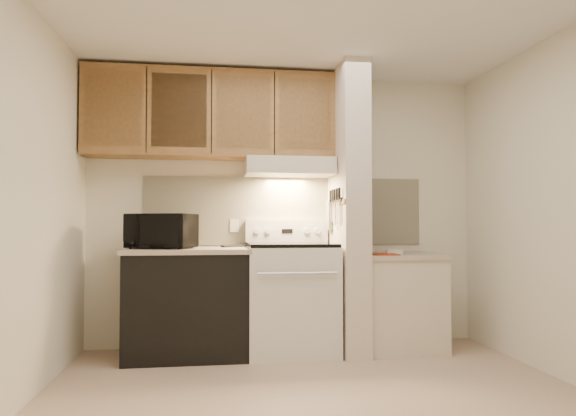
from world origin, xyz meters
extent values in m
plane|color=tan|center=(0.00, 0.00, 0.00)|extent=(3.60, 3.60, 0.00)
plane|color=white|center=(0.00, 0.00, 2.50)|extent=(3.60, 3.60, 0.00)
cube|color=#ECE5CC|center=(0.00, 1.50, 1.25)|extent=(3.60, 2.50, 0.02)
cube|color=#ECE5CC|center=(-1.80, 0.00, 1.25)|extent=(0.02, 3.00, 2.50)
cube|color=#ECE5CC|center=(1.80, 0.00, 1.25)|extent=(0.02, 3.00, 2.50)
cube|color=#F7EFC9|center=(0.00, 1.49, 1.24)|extent=(2.60, 0.02, 0.63)
cube|color=silver|center=(0.00, 1.16, 0.46)|extent=(0.76, 0.65, 0.92)
cube|color=black|center=(0.00, 0.84, 0.50)|extent=(0.50, 0.01, 0.30)
cylinder|color=silver|center=(0.00, 0.80, 0.72)|extent=(0.65, 0.02, 0.02)
cube|color=black|center=(0.00, 1.16, 0.94)|extent=(0.74, 0.64, 0.03)
cube|color=silver|center=(0.00, 1.44, 1.05)|extent=(0.76, 0.08, 0.20)
cube|color=black|center=(0.00, 1.40, 1.05)|extent=(0.10, 0.01, 0.04)
cylinder|color=silver|center=(-0.28, 1.40, 1.05)|extent=(0.05, 0.02, 0.05)
cylinder|color=silver|center=(-0.18, 1.40, 1.05)|extent=(0.05, 0.02, 0.05)
cylinder|color=silver|center=(0.18, 1.40, 1.05)|extent=(0.05, 0.02, 0.05)
cylinder|color=silver|center=(0.28, 1.40, 1.05)|extent=(0.05, 0.02, 0.05)
cube|color=black|center=(-0.88, 1.17, 0.43)|extent=(1.00, 0.63, 0.87)
cube|color=#BAA693|center=(-0.88, 1.17, 0.89)|extent=(1.04, 0.67, 0.04)
cube|color=black|center=(-0.48, 1.33, 0.92)|extent=(0.25, 0.16, 0.02)
cylinder|color=#205D63|center=(-1.23, 1.39, 0.96)|extent=(0.12, 0.12, 0.11)
cube|color=beige|center=(-0.48, 1.48, 1.10)|extent=(0.08, 0.01, 0.12)
imported|color=black|center=(-1.10, 1.15, 1.06)|extent=(0.61, 0.51, 0.29)
cube|color=beige|center=(0.51, 1.15, 1.25)|extent=(0.22, 0.70, 2.50)
cube|color=olive|center=(0.39, 1.15, 1.30)|extent=(0.01, 0.70, 0.04)
cube|color=black|center=(0.39, 1.10, 1.32)|extent=(0.02, 0.42, 0.04)
cube|color=silver|center=(0.38, 0.95, 1.22)|extent=(0.01, 0.03, 0.16)
cylinder|color=black|center=(0.38, 0.93, 1.37)|extent=(0.02, 0.02, 0.10)
cube|color=silver|center=(0.38, 1.01, 1.21)|extent=(0.01, 0.04, 0.18)
cylinder|color=black|center=(0.38, 1.02, 1.37)|extent=(0.02, 0.02, 0.10)
cube|color=silver|center=(0.38, 1.09, 1.20)|extent=(0.01, 0.04, 0.20)
cylinder|color=black|center=(0.38, 1.11, 1.37)|extent=(0.02, 0.02, 0.10)
cube|color=silver|center=(0.38, 1.17, 1.22)|extent=(0.01, 0.04, 0.16)
cylinder|color=black|center=(0.38, 1.17, 1.37)|extent=(0.02, 0.02, 0.10)
cube|color=silver|center=(0.38, 1.27, 1.21)|extent=(0.01, 0.04, 0.18)
cylinder|color=black|center=(0.38, 1.27, 1.37)|extent=(0.02, 0.02, 0.10)
cube|color=slate|center=(0.38, 1.32, 1.20)|extent=(0.03, 0.11, 0.26)
cube|color=beige|center=(0.97, 1.15, 0.40)|extent=(0.70, 0.60, 0.81)
cube|color=#BAA693|center=(0.97, 1.15, 0.83)|extent=(0.74, 0.64, 0.04)
cube|color=#9F3011|center=(0.79, 1.00, 0.85)|extent=(0.22, 0.28, 0.01)
cube|color=white|center=(0.92, 1.11, 0.87)|extent=(0.15, 0.11, 0.04)
cube|color=beige|center=(0.00, 1.28, 1.62)|extent=(0.78, 0.44, 0.15)
cube|color=beige|center=(0.00, 1.07, 1.58)|extent=(0.78, 0.04, 0.06)
cube|color=olive|center=(-0.69, 1.32, 2.08)|extent=(2.18, 0.33, 0.77)
cube|color=olive|center=(-1.51, 1.17, 2.08)|extent=(0.46, 0.01, 0.63)
cube|color=black|center=(-1.23, 1.16, 2.08)|extent=(0.01, 0.01, 0.73)
cube|color=olive|center=(-0.96, 1.17, 2.08)|extent=(0.46, 0.01, 0.63)
cube|color=black|center=(-0.69, 1.16, 2.08)|extent=(0.01, 0.01, 0.73)
cube|color=olive|center=(-0.42, 1.17, 2.08)|extent=(0.46, 0.01, 0.63)
cube|color=black|center=(-0.14, 1.16, 2.08)|extent=(0.01, 0.01, 0.73)
cube|color=olive|center=(0.13, 1.17, 2.08)|extent=(0.46, 0.01, 0.63)
camera|label=1|loc=(-0.64, -3.26, 1.11)|focal=32.00mm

